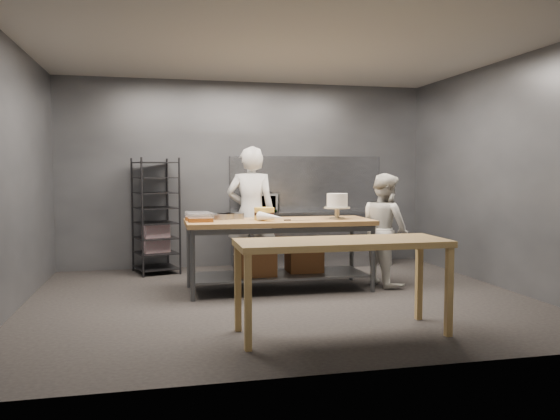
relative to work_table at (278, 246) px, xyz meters
name	(u,v)px	position (x,y,z in m)	size (l,w,h in m)	color
ground	(281,299)	(-0.07, -0.50, -0.57)	(6.00, 6.00, 0.00)	black
back_wall	(248,174)	(-0.07, 2.00, 0.93)	(6.00, 0.04, 3.00)	#4C4F54
work_table	(278,246)	(0.00, 0.00, 0.00)	(2.40, 0.90, 0.92)	olive
near_counter	(342,249)	(0.17, -2.02, 0.24)	(2.00, 0.70, 0.90)	#9E7941
back_counter	(311,238)	(0.93, 1.68, -0.12)	(2.60, 0.60, 0.90)	slate
splashback_panel	(307,183)	(0.93, 1.98, 0.78)	(2.60, 0.02, 0.90)	slate
speed_rack	(156,217)	(-1.55, 1.60, 0.28)	(0.75, 0.79, 1.75)	black
chef_behind	(251,213)	(-0.22, 0.79, 0.38)	(0.69, 0.45, 1.90)	silver
chef_right	(385,229)	(1.48, -0.01, 0.19)	(0.74, 0.58, 1.52)	silver
microwave	(260,203)	(0.08, 1.68, 0.48)	(0.54, 0.37, 0.30)	black
frosted_cake_stand	(337,202)	(0.78, -0.06, 0.57)	(0.34, 0.34, 0.34)	#B8B093
layer_cake	(264,214)	(-0.18, 0.02, 0.43)	(0.26, 0.26, 0.16)	#EECA4B
cake_pans	(219,216)	(-0.74, 0.23, 0.39)	(0.75, 0.37, 0.07)	gray
piping_bag	(271,217)	(-0.15, -0.25, 0.41)	(0.12, 0.12, 0.38)	white
offset_spatula	(294,220)	(0.17, -0.17, 0.35)	(0.36, 0.02, 0.02)	slate
pastry_clamshells	(199,217)	(-1.02, 0.03, 0.40)	(0.33, 0.45, 0.11)	brown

